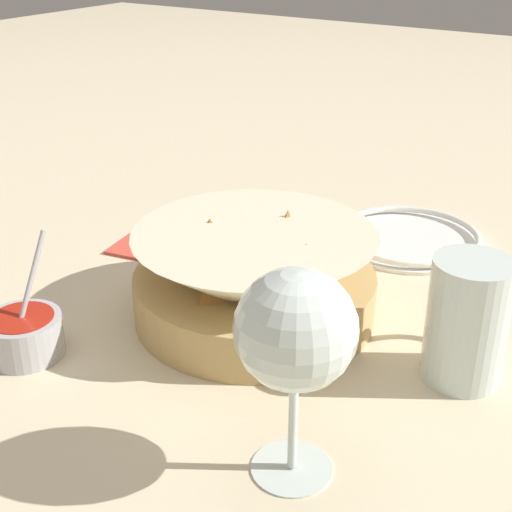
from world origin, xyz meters
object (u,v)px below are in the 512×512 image
(sauce_cup, at_px, (24,334))
(wine_glass, at_px, (295,335))
(side_plate, at_px, (409,237))
(food_basket, at_px, (256,280))
(beer_mug, at_px, (467,324))

(sauce_cup, distance_m, wine_glass, 0.31)
(wine_glass, height_order, side_plate, wine_glass)
(food_basket, xyz_separation_m, beer_mug, (0.01, -0.21, 0.01))
(food_basket, distance_m, sauce_cup, 0.23)
(sauce_cup, height_order, side_plate, sauce_cup)
(beer_mug, xyz_separation_m, side_plate, (0.24, 0.15, -0.05))
(wine_glass, bearing_deg, beer_mug, -19.63)
(sauce_cup, height_order, wine_glass, wine_glass)
(beer_mug, bearing_deg, side_plate, 31.35)
(wine_glass, relative_size, side_plate, 0.90)
(wine_glass, height_order, beer_mug, wine_glass)
(wine_glass, distance_m, side_plate, 0.45)
(food_basket, xyz_separation_m, wine_glass, (-0.18, -0.15, 0.08))
(food_basket, bearing_deg, sauce_cup, 141.18)
(wine_glass, relative_size, beer_mug, 1.44)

